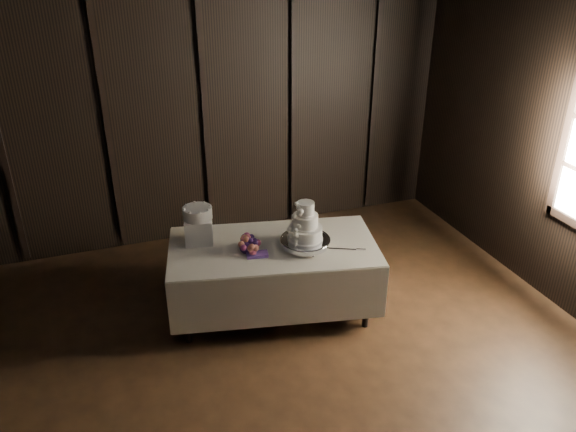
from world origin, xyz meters
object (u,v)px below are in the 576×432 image
(small_cake, at_px, (197,213))
(bouquet, at_px, (248,244))
(display_table, at_px, (274,276))
(wedding_cake, at_px, (303,226))
(box_pedestal, at_px, (199,230))
(cake_stand, at_px, (305,243))

(small_cake, bearing_deg, bouquet, -40.56)
(display_table, height_order, small_cake, small_cake)
(wedding_cake, xyz_separation_m, small_cake, (-0.90, 0.47, 0.06))
(display_table, bearing_deg, wedding_cake, -20.28)
(bouquet, height_order, box_pedestal, box_pedestal)
(cake_stand, relative_size, small_cake, 1.73)
(cake_stand, height_order, wedding_cake, wedding_cake)
(small_cake, bearing_deg, wedding_cake, -27.89)
(wedding_cake, relative_size, box_pedestal, 1.48)
(small_cake, bearing_deg, box_pedestal, 180.00)
(display_table, relative_size, bouquet, 5.21)
(bouquet, bearing_deg, display_table, 4.27)
(display_table, distance_m, cake_stand, 0.49)
(wedding_cake, xyz_separation_m, box_pedestal, (-0.90, 0.47, -0.12))
(wedding_cake, bearing_deg, display_table, 129.36)
(cake_stand, relative_size, box_pedestal, 1.86)
(display_table, relative_size, small_cake, 7.73)
(cake_stand, xyz_separation_m, box_pedestal, (-0.92, 0.46, 0.08))
(wedding_cake, bearing_deg, small_cake, 133.52)
(bouquet, distance_m, small_cake, 0.57)
(cake_stand, relative_size, bouquet, 1.17)
(display_table, xyz_separation_m, bouquet, (-0.25, -0.02, 0.41))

